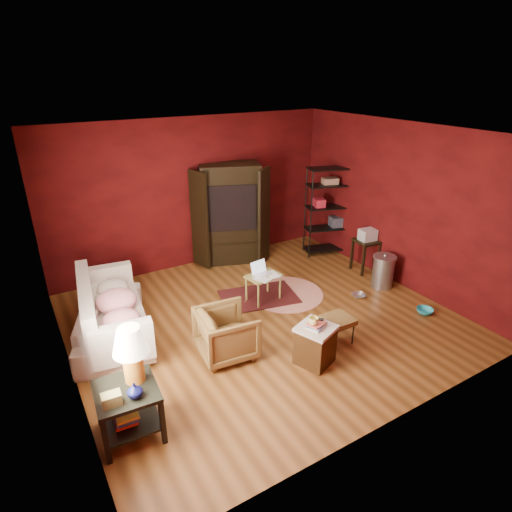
{
  "coord_description": "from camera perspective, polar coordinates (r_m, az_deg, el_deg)",
  "views": [
    {
      "loc": [
        -2.99,
        -4.8,
        3.6
      ],
      "look_at": [
        0.0,
        0.2,
        1.0
      ],
      "focal_mm": 30.0,
      "sensor_mm": 36.0,
      "label": 1
    }
  ],
  "objects": [
    {
      "name": "side_table",
      "position": [
        4.69,
        -16.58,
        -14.69
      ],
      "size": [
        0.66,
        0.66,
        1.23
      ],
      "rotation": [
        0.0,
        0.0,
        -0.07
      ],
      "color": "black",
      "rests_on": "ground"
    },
    {
      "name": "footstool",
      "position": [
        6.14,
        10.91,
        -8.49
      ],
      "size": [
        0.39,
        0.39,
        0.39
      ],
      "rotation": [
        0.0,
        0.0,
        -0.01
      ],
      "color": "black",
      "rests_on": "ground"
    },
    {
      "name": "pet_bowl_turquoise",
      "position": [
        7.3,
        21.69,
        -6.23
      ],
      "size": [
        0.27,
        0.16,
        0.26
      ],
      "primitive_type": "imported",
      "rotation": [
        0.0,
        0.0,
        -0.34
      ],
      "color": "#27A2B7",
      "rests_on": "ground"
    },
    {
      "name": "pet_bowl_steel",
      "position": [
        7.46,
        13.61,
        -4.56
      ],
      "size": [
        0.24,
        0.12,
        0.23
      ],
      "primitive_type": "imported",
      "rotation": [
        0.0,
        0.0,
        -0.29
      ],
      "color": "silver",
      "rests_on": "ground"
    },
    {
      "name": "room",
      "position": [
        6.04,
        0.72,
        2.7
      ],
      "size": [
        5.54,
        5.04,
        2.84
      ],
      "color": "brown",
      "rests_on": "ground"
    },
    {
      "name": "rug_round",
      "position": [
        7.41,
        3.95,
        -5.03
      ],
      "size": [
        1.62,
        1.62,
        0.01
      ],
      "rotation": [
        0.0,
        0.0,
        -0.3
      ],
      "color": "beige",
      "rests_on": "ground"
    },
    {
      "name": "vase",
      "position": [
        4.58,
        -15.86,
        -16.89
      ],
      "size": [
        0.19,
        0.2,
        0.16
      ],
      "primitive_type": "imported",
      "rotation": [
        0.0,
        0.0,
        0.25
      ],
      "color": "#0D0F42",
      "rests_on": "side_table"
    },
    {
      "name": "rug_oriental",
      "position": [
        7.29,
        0.37,
        -5.42
      ],
      "size": [
        1.4,
        1.09,
        0.01
      ],
      "rotation": [
        0.0,
        0.0,
        -0.22
      ],
      "color": "#531617",
      "rests_on": "ground"
    },
    {
      "name": "sofa",
      "position": [
        6.45,
        -18.94,
        -7.49
      ],
      "size": [
        1.17,
        1.96,
        0.74
      ],
      "primitive_type": "imported",
      "rotation": [
        0.0,
        0.0,
        1.22
      ],
      "color": "beige",
      "rests_on": "ground"
    },
    {
      "name": "small_stand",
      "position": [
        8.24,
        14.59,
        2.07
      ],
      "size": [
        0.46,
        0.46,
        0.84
      ],
      "rotation": [
        0.0,
        0.0,
        -0.12
      ],
      "color": "black",
      "rests_on": "ground"
    },
    {
      "name": "trash_can",
      "position": [
        7.84,
        16.59,
        -1.96
      ],
      "size": [
        0.41,
        0.41,
        0.63
      ],
      "rotation": [
        0.0,
        0.0,
        -0.01
      ],
      "color": "#929499",
      "rests_on": "ground"
    },
    {
      "name": "laptop_desk",
      "position": [
        7.02,
        0.94,
        -2.92
      ],
      "size": [
        0.6,
        0.5,
        0.68
      ],
      "rotation": [
        0.0,
        0.0,
        0.16
      ],
      "color": "olive",
      "rests_on": "ground"
    },
    {
      "name": "mug",
      "position": [
        5.49,
        7.69,
        -8.46
      ],
      "size": [
        0.15,
        0.14,
        0.13
      ],
      "primitive_type": "imported",
      "rotation": [
        0.0,
        0.0,
        -0.35
      ],
      "color": "#E3CF6F",
      "rests_on": "hamper"
    },
    {
      "name": "armchair",
      "position": [
        5.78,
        -3.96,
        -9.99
      ],
      "size": [
        0.74,
        0.78,
        0.74
      ],
      "primitive_type": "imported",
      "rotation": [
        0.0,
        0.0,
        1.46
      ],
      "color": "black",
      "rests_on": "ground"
    },
    {
      "name": "sofa_cushions",
      "position": [
        6.4,
        -18.87,
        -7.33
      ],
      "size": [
        1.05,
        2.07,
        0.83
      ],
      "rotation": [
        0.0,
        0.0,
        -0.14
      ],
      "color": "beige",
      "rests_on": "sofa"
    },
    {
      "name": "tv_armoire",
      "position": [
        8.32,
        -3.44,
        5.86
      ],
      "size": [
        1.44,
        1.12,
        1.94
      ],
      "rotation": [
        0.0,
        0.0,
        -0.35
      ],
      "color": "black",
      "rests_on": "ground"
    },
    {
      "name": "wire_shelving",
      "position": [
        8.8,
        9.67,
        6.42
      ],
      "size": [
        0.95,
        0.64,
        1.8
      ],
      "rotation": [
        0.0,
        0.0,
        -0.32
      ],
      "color": "black",
      "rests_on": "ground"
    },
    {
      "name": "hamper",
      "position": [
        5.74,
        7.89,
        -11.53
      ],
      "size": [
        0.57,
        0.57,
        0.63
      ],
      "rotation": [
        0.0,
        0.0,
        0.37
      ],
      "color": "#44270F",
      "rests_on": "ground"
    }
  ]
}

